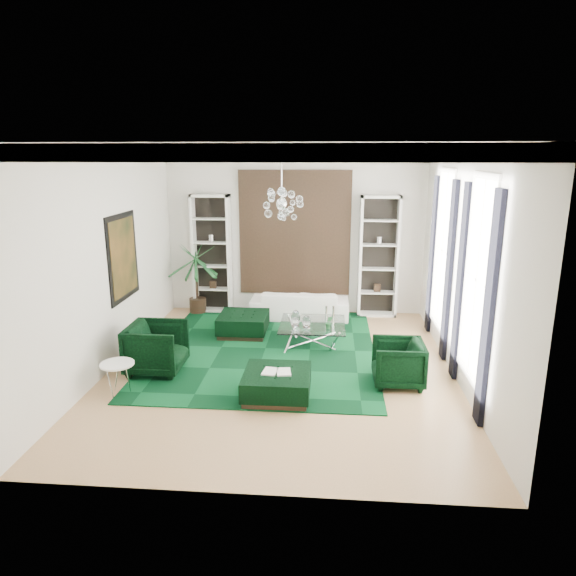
# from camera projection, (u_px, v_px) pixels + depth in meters

# --- Properties ---
(floor) EXTENTS (6.00, 7.00, 0.02)m
(floor) POSITION_uv_depth(u_px,v_px,m) (281.00, 369.00, 9.11)
(floor) COLOR tan
(floor) RESTS_ON ground
(ceiling) EXTENTS (6.00, 7.00, 0.02)m
(ceiling) POSITION_uv_depth(u_px,v_px,m) (280.00, 146.00, 8.15)
(ceiling) COLOR white
(ceiling) RESTS_ON ground
(wall_back) EXTENTS (6.00, 0.02, 3.80)m
(wall_back) POSITION_uv_depth(u_px,v_px,m) (295.00, 233.00, 12.02)
(wall_back) COLOR silver
(wall_back) RESTS_ON ground
(wall_front) EXTENTS (6.00, 0.02, 3.80)m
(wall_front) POSITION_uv_depth(u_px,v_px,m) (248.00, 334.00, 5.25)
(wall_front) COLOR silver
(wall_front) RESTS_ON ground
(wall_left) EXTENTS (0.02, 7.00, 3.80)m
(wall_left) POSITION_uv_depth(u_px,v_px,m) (108.00, 261.00, 8.87)
(wall_left) COLOR silver
(wall_left) RESTS_ON ground
(wall_right) EXTENTS (0.02, 7.00, 3.80)m
(wall_right) POSITION_uv_depth(u_px,v_px,m) (463.00, 267.00, 8.39)
(wall_right) COLOR silver
(wall_right) RESTS_ON ground
(crown_molding) EXTENTS (6.00, 7.00, 0.18)m
(crown_molding) POSITION_uv_depth(u_px,v_px,m) (280.00, 153.00, 8.18)
(crown_molding) COLOR white
(crown_molding) RESTS_ON ceiling
(ceiling_medallion) EXTENTS (0.90, 0.90, 0.05)m
(ceiling_medallion) POSITION_uv_depth(u_px,v_px,m) (282.00, 149.00, 8.45)
(ceiling_medallion) COLOR white
(ceiling_medallion) RESTS_ON ceiling
(tapestry) EXTENTS (2.50, 0.06, 2.80)m
(tapestry) POSITION_uv_depth(u_px,v_px,m) (295.00, 233.00, 11.97)
(tapestry) COLOR black
(tapestry) RESTS_ON wall_back
(shelving_left) EXTENTS (0.90, 0.38, 2.80)m
(shelving_left) POSITION_uv_depth(u_px,v_px,m) (212.00, 254.00, 12.10)
(shelving_left) COLOR white
(shelving_left) RESTS_ON floor
(shelving_right) EXTENTS (0.90, 0.38, 2.80)m
(shelving_right) POSITION_uv_depth(u_px,v_px,m) (379.00, 257.00, 11.80)
(shelving_right) COLOR white
(shelving_right) RESTS_ON floor
(painting) EXTENTS (0.04, 1.30, 1.60)m
(painting) POSITION_uv_depth(u_px,v_px,m) (124.00, 257.00, 9.46)
(painting) COLOR black
(painting) RESTS_ON wall_left
(window_near) EXTENTS (0.03, 1.10, 2.90)m
(window_near) POSITION_uv_depth(u_px,v_px,m) (477.00, 280.00, 7.53)
(window_near) COLOR white
(window_near) RESTS_ON wall_right
(curtain_near_a) EXTENTS (0.07, 0.30, 3.25)m
(curtain_near_a) POSITION_uv_depth(u_px,v_px,m) (489.00, 312.00, 6.84)
(curtain_near_a) COLOR black
(curtain_near_a) RESTS_ON floor
(curtain_near_b) EXTENTS (0.07, 0.30, 3.25)m
(curtain_near_b) POSITION_uv_depth(u_px,v_px,m) (460.00, 283.00, 8.35)
(curtain_near_b) COLOR black
(curtain_near_b) RESTS_ON floor
(window_far) EXTENTS (0.03, 1.10, 2.90)m
(window_far) POSITION_uv_depth(u_px,v_px,m) (443.00, 250.00, 9.84)
(window_far) COLOR white
(window_far) RESTS_ON wall_right
(curtain_far_a) EXTENTS (0.07, 0.30, 3.25)m
(curtain_far_a) POSITION_uv_depth(u_px,v_px,m) (449.00, 272.00, 9.16)
(curtain_far_a) COLOR black
(curtain_far_a) RESTS_ON floor
(curtain_far_b) EXTENTS (0.07, 0.30, 3.25)m
(curtain_far_b) POSITION_uv_depth(u_px,v_px,m) (432.00, 255.00, 10.66)
(curtain_far_b) COLOR black
(curtain_far_b) RESTS_ON floor
(rug) EXTENTS (4.20, 5.00, 0.02)m
(rug) POSITION_uv_depth(u_px,v_px,m) (266.00, 349.00, 10.01)
(rug) COLOR black
(rug) RESTS_ON floor
(sofa) EXTENTS (2.23, 0.87, 0.65)m
(sofa) POSITION_uv_depth(u_px,v_px,m) (300.00, 304.00, 11.86)
(sofa) COLOR white
(sofa) RESTS_ON floor
(armchair_left) EXTENTS (0.95, 0.93, 0.87)m
(armchair_left) POSITION_uv_depth(u_px,v_px,m) (157.00, 348.00, 8.89)
(armchair_left) COLOR black
(armchair_left) RESTS_ON floor
(armchair_right) EXTENTS (0.83, 0.80, 0.75)m
(armchair_right) POSITION_uv_depth(u_px,v_px,m) (398.00, 363.00, 8.40)
(armchair_right) COLOR black
(armchair_right) RESTS_ON floor
(coffee_table) EXTENTS (1.28, 1.28, 0.44)m
(coffee_table) POSITION_uv_depth(u_px,v_px,m) (312.00, 334.00, 10.20)
(coffee_table) COLOR white
(coffee_table) RESTS_ON floor
(ottoman_side) EXTENTS (1.00, 1.00, 0.44)m
(ottoman_side) POSITION_uv_depth(u_px,v_px,m) (243.00, 324.00, 10.78)
(ottoman_side) COLOR black
(ottoman_side) RESTS_ON floor
(ottoman_front) EXTENTS (1.03, 1.03, 0.41)m
(ottoman_front) POSITION_uv_depth(u_px,v_px,m) (277.00, 384.00, 8.00)
(ottoman_front) COLOR black
(ottoman_front) RESTS_ON floor
(book) EXTENTS (0.45, 0.30, 0.03)m
(book) POSITION_uv_depth(u_px,v_px,m) (277.00, 371.00, 7.94)
(book) COLOR white
(book) RESTS_ON ottoman_front
(side_table) EXTENTS (0.53, 0.53, 0.51)m
(side_table) POSITION_uv_depth(u_px,v_px,m) (118.00, 379.00, 8.09)
(side_table) COLOR white
(side_table) RESTS_ON floor
(palm) EXTENTS (1.34, 1.34, 2.15)m
(palm) POSITION_uv_depth(u_px,v_px,m) (196.00, 269.00, 12.06)
(palm) COLOR #1B5527
(palm) RESTS_ON floor
(chandelier) EXTENTS (0.78, 0.78, 0.70)m
(chandelier) POSITION_uv_depth(u_px,v_px,m) (282.00, 204.00, 8.96)
(chandelier) COLOR white
(chandelier) RESTS_ON ceiling
(table_plant) EXTENTS (0.14, 0.11, 0.25)m
(table_plant) POSITION_uv_depth(u_px,v_px,m) (329.00, 322.00, 9.82)
(table_plant) COLOR #1B5527
(table_plant) RESTS_ON coffee_table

